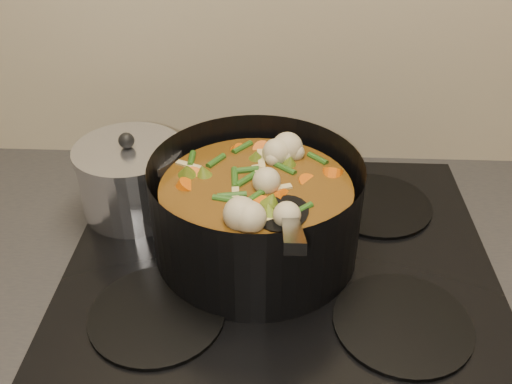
{
  "coord_description": "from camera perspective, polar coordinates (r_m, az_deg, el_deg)",
  "views": [
    {
      "loc": [
        -0.01,
        1.28,
        1.49
      ],
      "look_at": [
        -0.04,
        1.94,
        1.03
      ],
      "focal_mm": 40.0,
      "sensor_mm": 36.0,
      "label": 1
    }
  ],
  "objects": [
    {
      "name": "saucepan",
      "position": [
        0.94,
        -12.3,
        1.35
      ],
      "size": [
        0.17,
        0.17,
        0.14
      ],
      "rotation": [
        0.0,
        0.0,
        -0.19
      ],
      "color": "silver",
      "rests_on": "stovetop"
    },
    {
      "name": "stovetop",
      "position": [
        0.86,
        2.4,
        -6.69
      ],
      "size": [
        0.62,
        0.54,
        0.03
      ],
      "color": "black",
      "rests_on": "counter"
    },
    {
      "name": "stockpot",
      "position": [
        0.82,
        0.02,
        -2.0
      ],
      "size": [
        0.35,
        0.43,
        0.22
      ],
      "rotation": [
        0.0,
        0.0,
        -0.18
      ],
      "color": "black",
      "rests_on": "stovetop"
    }
  ]
}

